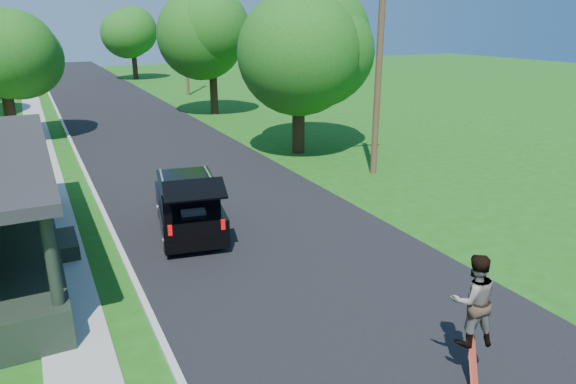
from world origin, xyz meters
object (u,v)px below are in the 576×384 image
black_suv (188,205)px  skateboarder (473,300)px  tree_right_near (298,32)px  utility_pole_near (379,72)px

black_suv → skateboarder: bearing=-64.2°
skateboarder → tree_right_near: bearing=-89.6°
skateboarder → tree_right_near: tree_right_near is taller
black_suv → utility_pole_near: utility_pole_near is taller
skateboarder → utility_pole_near: (6.30, 11.59, 2.67)m
black_suv → skateboarder: size_ratio=2.80×
utility_pole_near → tree_right_near: bearing=114.6°
skateboarder → tree_right_near: 17.54m
black_suv → utility_pole_near: 9.82m
black_suv → tree_right_near: (7.62, 7.29, 4.86)m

